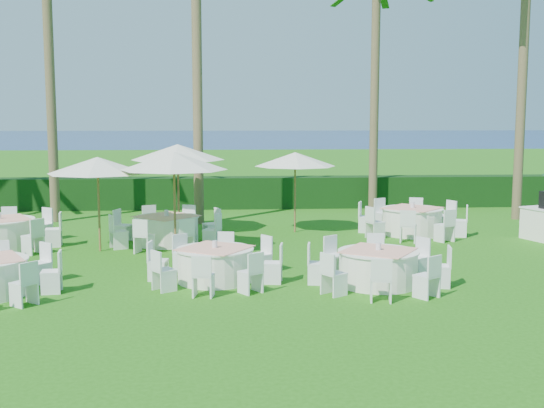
{
  "coord_description": "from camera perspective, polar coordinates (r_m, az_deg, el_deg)",
  "views": [
    {
      "loc": [
        0.44,
        -14.24,
        3.5
      ],
      "look_at": [
        1.58,
        2.94,
        1.3
      ],
      "focal_mm": 45.0,
      "sensor_mm": 36.0,
      "label": 1
    }
  ],
  "objects": [
    {
      "name": "ground",
      "position": [
        14.66,
        -5.45,
        -6.55
      ],
      "size": [
        120.0,
        120.0,
        0.0
      ],
      "primitive_type": "plane",
      "color": "#215D10",
      "rests_on": "ground"
    },
    {
      "name": "palm_d",
      "position": [
        25.85,
        8.6,
        10.15
      ],
      "size": [
        4.39,
        4.18,
        8.75
      ],
      "color": "brown",
      "rests_on": "ground"
    },
    {
      "name": "umbrella_d",
      "position": [
        20.66,
        1.95,
        3.76
      ],
      "size": [
        2.46,
        2.46,
        2.45
      ],
      "color": "brown",
      "rests_on": "ground"
    },
    {
      "name": "umbrella_b",
      "position": [
        17.43,
        -8.21,
        3.59
      ],
      "size": [
        2.72,
        2.72,
        2.63
      ],
      "color": "brown",
      "rests_on": "ground"
    },
    {
      "name": "ocean",
      "position": [
        116.29,
        -4.06,
        5.53
      ],
      "size": [
        260.0,
        260.0,
        0.0
      ],
      "primitive_type": "plane",
      "color": "#081C50",
      "rests_on": "ground"
    },
    {
      "name": "palm_c",
      "position": [
        22.57,
        -6.32,
        14.09
      ],
      "size": [
        4.4,
        4.11,
        11.42
      ],
      "color": "brown",
      "rests_on": "ground"
    },
    {
      "name": "hedge",
      "position": [
        26.4,
        -4.75,
        0.95
      ],
      "size": [
        34.0,
        1.0,
        1.2
      ],
      "primitive_type": "cube",
      "color": "black",
      "rests_on": "ground"
    },
    {
      "name": "banquet_table_b",
      "position": [
        14.67,
        -4.79,
        -5.0
      ],
      "size": [
        2.91,
        2.91,
        0.89
      ],
      "color": "white",
      "rests_on": "ground"
    },
    {
      "name": "banquet_table_e",
      "position": [
        19.1,
        -8.8,
        -2.1
      ],
      "size": [
        3.06,
        3.06,
        0.95
      ],
      "color": "white",
      "rests_on": "ground"
    },
    {
      "name": "umbrella_c",
      "position": [
        20.5,
        -7.89,
        4.32
      ],
      "size": [
        2.78,
        2.78,
        2.7
      ],
      "color": "brown",
      "rests_on": "ground"
    },
    {
      "name": "palm_b",
      "position": [
        23.9,
        -18.08,
        10.13
      ],
      "size": [
        4.25,
        4.37,
        8.76
      ],
      "color": "brown",
      "rests_on": "ground"
    },
    {
      "name": "banquet_table_d",
      "position": [
        19.65,
        -21.82,
        -2.25
      ],
      "size": [
        3.21,
        3.21,
        0.97
      ],
      "color": "white",
      "rests_on": "ground"
    },
    {
      "name": "banquet_table_c",
      "position": [
        14.46,
        8.86,
        -5.21
      ],
      "size": [
        2.96,
        2.96,
        0.9
      ],
      "color": "white",
      "rests_on": "ground"
    },
    {
      "name": "palm_e",
      "position": [
        24.84,
        20.24,
        10.4
      ],
      "size": [
        4.32,
        4.32,
        9.16
      ],
      "color": "brown",
      "rests_on": "ground"
    },
    {
      "name": "banquet_table_f",
      "position": [
        20.86,
        11.64,
        -1.35
      ],
      "size": [
        3.15,
        3.15,
        0.97
      ],
      "color": "white",
      "rests_on": "ground"
    },
    {
      "name": "umbrella_a",
      "position": [
        18.22,
        -14.39,
        3.15
      ],
      "size": [
        2.59,
        2.59,
        2.48
      ],
      "color": "brown",
      "rests_on": "ground"
    }
  ]
}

